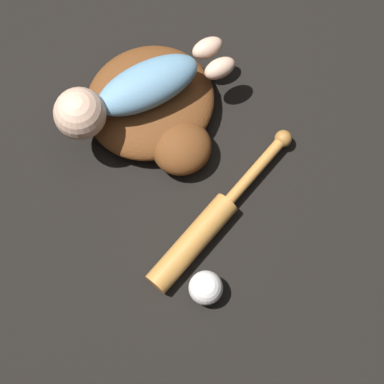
{
  "coord_description": "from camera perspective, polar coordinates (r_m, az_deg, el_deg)",
  "views": [
    {
      "loc": [
        0.06,
        0.6,
        1.31
      ],
      "look_at": [
        -0.03,
        0.22,
        0.07
      ],
      "focal_mm": 60.0,
      "sensor_mm": 36.0,
      "label": 1
    }
  ],
  "objects": [
    {
      "name": "baseball",
      "position": [
        1.29,
        1.23,
        -8.51
      ],
      "size": [
        0.07,
        0.07,
        0.07
      ],
      "color": "white",
      "rests_on": "ground"
    },
    {
      "name": "baby_figure",
      "position": [
        1.32,
        -5.68,
        8.73
      ],
      "size": [
        0.39,
        0.18,
        0.11
      ],
      "color": "#6693B2",
      "rests_on": "baseball_glove"
    },
    {
      "name": "baseball_bat",
      "position": [
        1.32,
        1.36,
        -3.0
      ],
      "size": [
        0.38,
        0.28,
        0.05
      ],
      "color": "#C6843D",
      "rests_on": "ground"
    },
    {
      "name": "baseball_glove",
      "position": [
        1.39,
        -3.19,
        7.36
      ],
      "size": [
        0.35,
        0.37,
        0.08
      ],
      "color": "brown",
      "rests_on": "ground"
    },
    {
      "name": "ground_plane",
      "position": [
        1.44,
        -3.57,
        6.98
      ],
      "size": [
        6.0,
        6.0,
        0.0
      ],
      "primitive_type": "plane",
      "color": "black"
    }
  ]
}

